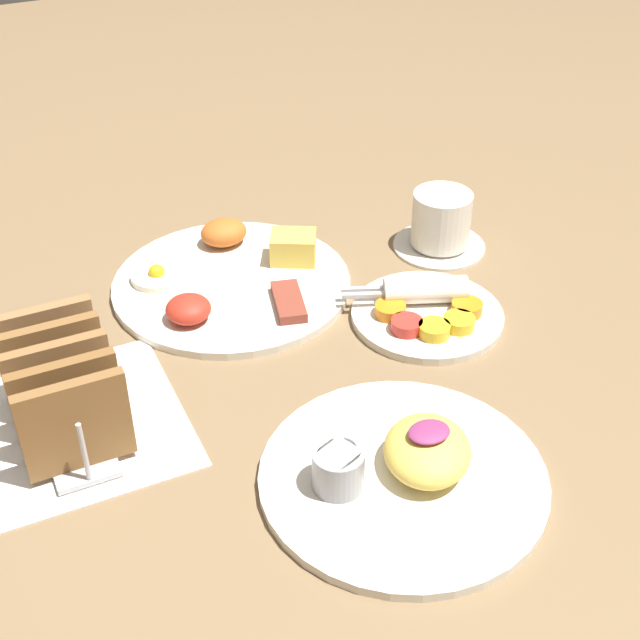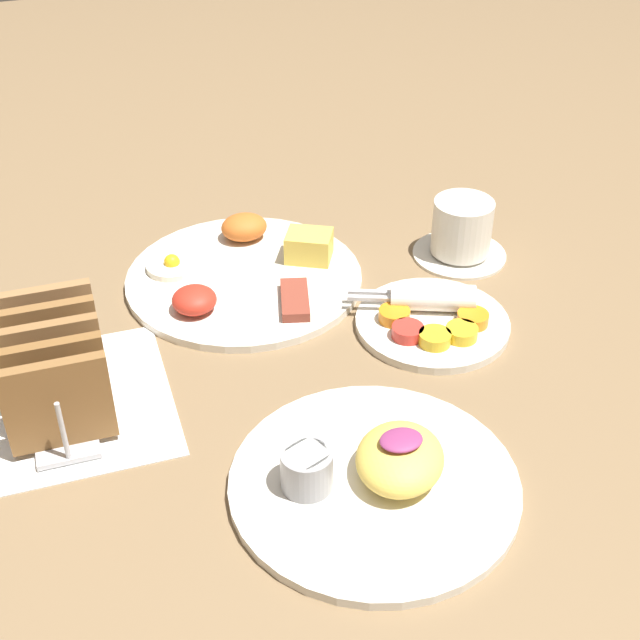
# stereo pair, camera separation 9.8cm
# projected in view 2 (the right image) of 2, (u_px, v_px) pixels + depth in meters

# --- Properties ---
(ground_plane) EXTENTS (3.00, 3.00, 0.00)m
(ground_plane) POSITION_uv_depth(u_px,v_px,m) (285.00, 369.00, 0.96)
(ground_plane) COLOR brown
(napkin_flat) EXTENTS (0.22, 0.22, 0.00)m
(napkin_flat) POSITION_uv_depth(u_px,v_px,m) (62.00, 406.00, 0.91)
(napkin_flat) COLOR white
(napkin_flat) RESTS_ON ground_plane
(plate_breakfast) EXTENTS (0.29, 0.29, 0.05)m
(plate_breakfast) POSITION_uv_depth(u_px,v_px,m) (244.00, 273.00, 1.10)
(plate_breakfast) COLOR silver
(plate_breakfast) RESTS_ON ground_plane
(plate_condiments) EXTENTS (0.18, 0.18, 0.04)m
(plate_condiments) POSITION_uv_depth(u_px,v_px,m) (432.00, 319.00, 1.02)
(plate_condiments) COLOR silver
(plate_condiments) RESTS_ON ground_plane
(plate_foreground) EXTENTS (0.27, 0.27, 0.06)m
(plate_foreground) POSITION_uv_depth(u_px,v_px,m) (375.00, 475.00, 0.81)
(plate_foreground) COLOR silver
(plate_foreground) RESTS_ON ground_plane
(toast_rack) EXTENTS (0.10, 0.18, 0.10)m
(toast_rack) POSITION_uv_depth(u_px,v_px,m) (54.00, 368.00, 0.88)
(toast_rack) COLOR #B7B7BC
(toast_rack) RESTS_ON ground_plane
(coffee_cup) EXTENTS (0.12, 0.12, 0.08)m
(coffee_cup) POSITION_uv_depth(u_px,v_px,m) (462.00, 231.00, 1.13)
(coffee_cup) COLOR silver
(coffee_cup) RESTS_ON ground_plane
(teaspoon) EXTENTS (0.03, 0.13, 0.01)m
(teaspoon) POSITION_uv_depth(u_px,v_px,m) (440.00, 458.00, 0.85)
(teaspoon) COLOR silver
(teaspoon) RESTS_ON ground_plane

